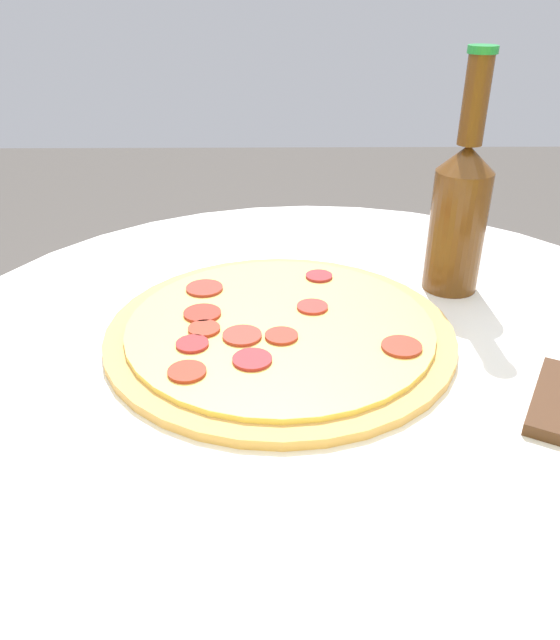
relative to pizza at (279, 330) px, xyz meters
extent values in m
cylinder|color=white|center=(-0.05, 0.01, -0.39)|extent=(0.10, 0.10, 0.72)
cylinder|color=white|center=(-0.05, 0.01, -0.02)|extent=(0.89, 0.89, 0.02)
cylinder|color=tan|center=(0.00, 0.00, 0.00)|extent=(0.37, 0.37, 0.01)
cylinder|color=#EACC60|center=(0.00, 0.00, 0.01)|extent=(0.33, 0.33, 0.01)
cylinder|color=#9C2F25|center=(0.04, 0.03, 0.01)|extent=(0.04, 0.04, 0.00)
cylinder|color=maroon|center=(0.00, 0.03, 0.01)|extent=(0.03, 0.03, 0.00)
cylinder|color=maroon|center=(0.09, 0.09, 0.01)|extent=(0.04, 0.04, 0.00)
cylinder|color=maroon|center=(0.03, 0.07, 0.01)|extent=(0.04, 0.04, 0.00)
cylinder|color=maroon|center=(0.09, 0.04, 0.01)|extent=(0.03, 0.03, 0.00)
cylinder|color=maroon|center=(0.08, -0.02, 0.01)|extent=(0.04, 0.04, 0.00)
cylinder|color=maroon|center=(-0.05, -0.11, 0.01)|extent=(0.03, 0.03, 0.00)
cylinder|color=#9E2F1E|center=(0.08, 0.01, 0.01)|extent=(0.03, 0.03, 0.00)
cylinder|color=maroon|center=(0.09, -0.08, 0.01)|extent=(0.04, 0.04, 0.00)
cylinder|color=#A72C26|center=(-0.04, -0.03, 0.01)|extent=(0.03, 0.03, 0.00)
cylinder|color=maroon|center=(-0.12, 0.05, 0.01)|extent=(0.04, 0.04, 0.00)
cylinder|color=#563314|center=(-0.21, -0.12, 0.07)|extent=(0.07, 0.07, 0.15)
cone|color=#563314|center=(-0.21, -0.12, 0.15)|extent=(0.07, 0.07, 0.03)
cylinder|color=#563314|center=(-0.21, -0.12, 0.22)|extent=(0.03, 0.03, 0.09)
cylinder|color=#1E8438|center=(-0.21, -0.12, 0.27)|extent=(0.03, 0.03, 0.01)
camera|label=1|loc=(0.01, 0.58, 0.34)|focal=35.00mm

